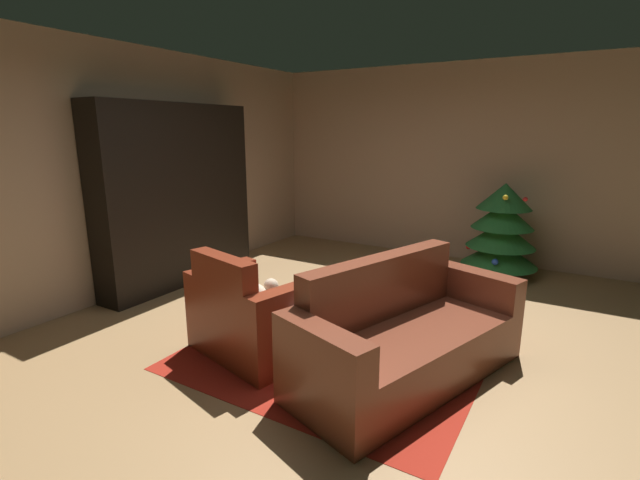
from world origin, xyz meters
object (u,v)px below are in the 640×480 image
object	(u,v)px
coffee_table	(331,307)
bookshelf_unit	(186,197)
armchair_red	(249,318)
book_stack_on_table	(328,298)
couch_red	(405,338)
decorated_tree	(502,230)
bottle_on_table	(309,293)

from	to	relation	value
coffee_table	bookshelf_unit	bearing A→B (deg)	161.51
armchair_red	book_stack_on_table	xyz separation A→B (m)	(0.57, 0.34, 0.17)
bookshelf_unit	coffee_table	world-z (taller)	bookshelf_unit
armchair_red	bookshelf_unit	bearing A→B (deg)	148.33
couch_red	coffee_table	world-z (taller)	couch_red
decorated_tree	bookshelf_unit	bearing A→B (deg)	-147.50
bookshelf_unit	bottle_on_table	bearing A→B (deg)	-22.56
couch_red	decorated_tree	distance (m)	2.99
bookshelf_unit	armchair_red	xyz separation A→B (m)	(1.91, -1.18, -0.73)
decorated_tree	armchair_red	bearing A→B (deg)	-113.31
armchair_red	decorated_tree	bearing A→B (deg)	66.69
armchair_red	book_stack_on_table	size ratio (longest dim) A/B	5.44
bottle_on_table	couch_red	bearing A→B (deg)	10.75
coffee_table	book_stack_on_table	xyz separation A→B (m)	(-0.03, 0.00, 0.07)
book_stack_on_table	decorated_tree	bearing A→B (deg)	73.91
bookshelf_unit	book_stack_on_table	bearing A→B (deg)	-18.66
bookshelf_unit	decorated_tree	distance (m)	3.98
coffee_table	book_stack_on_table	size ratio (longest dim) A/B	3.39
coffee_table	bottle_on_table	world-z (taller)	bottle_on_table
couch_red	coffee_table	xyz separation A→B (m)	(-0.65, 0.01, 0.12)
coffee_table	decorated_tree	world-z (taller)	decorated_tree
couch_red	bottle_on_table	world-z (taller)	couch_red
coffee_table	decorated_tree	xyz separation A→B (m)	(0.83, 2.96, 0.19)
bottle_on_table	book_stack_on_table	bearing A→B (deg)	58.36
coffee_table	bottle_on_table	distance (m)	0.25
bottle_on_table	decorated_tree	size ratio (longest dim) A/B	0.22
bookshelf_unit	bottle_on_table	distance (m)	2.63
armchair_red	couch_red	distance (m)	1.29
couch_red	bottle_on_table	xyz separation A→B (m)	(-0.77, -0.15, 0.27)
bottle_on_table	decorated_tree	bearing A→B (deg)	73.06
armchair_red	coffee_table	xyz separation A→B (m)	(0.60, 0.34, 0.10)
couch_red	book_stack_on_table	size ratio (longest dim) A/B	10.00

